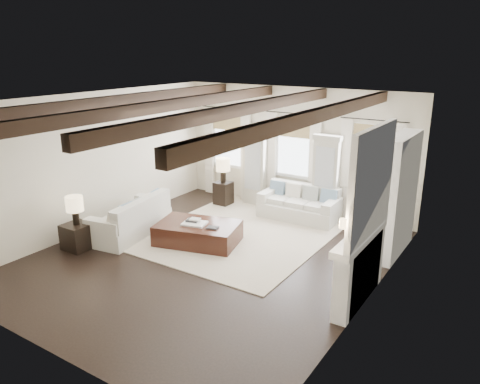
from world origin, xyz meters
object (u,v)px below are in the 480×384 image
Objects in this scene: sofa_left at (132,220)px; ottoman at (198,233)px; side_table_front at (78,236)px; side_table_back at (223,193)px; sofa_back at (300,205)px.

ottoman is at bearing 15.44° from sofa_left.
sofa_left is 3.97× the size of side_table_front.
ottoman is at bearing -67.00° from side_table_back.
side_table_front is (-3.16, -4.26, -0.06)m from sofa_back.
sofa_back is at bearing 50.98° from ottoman.
sofa_back is 3.13× the size of side_table_back.
sofa_back is 2.90m from ottoman.
sofa_left reaches higher than side_table_back.
side_table_back reaches higher than ottoman.
side_table_back is (-2.24, -0.15, -0.02)m from sofa_back.
side_table_front is (-1.98, -1.62, 0.05)m from ottoman.
sofa_back is 4.12m from sofa_left.
ottoman is 2.75× the size of side_table_back.
sofa_back is at bearing 48.35° from sofa_left.
side_table_front is 0.87× the size of side_table_back.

